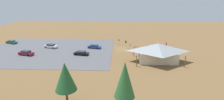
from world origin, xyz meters
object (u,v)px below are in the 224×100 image
object	(u,v)px
bicycle_red_back_row	(144,48)
bicycle_yellow_near_sign	(130,50)
bicycle_white_front_row	(146,47)
car_blue_by_curb	(94,46)
bicycle_purple_yard_left	(133,52)
pine_west	(125,80)
visitor_crossing_yard	(166,44)
bicycle_teal_yard_right	(137,48)
bicycle_orange_trailside	(137,51)
bicycle_green_edge_south	(141,50)
car_black_mid_lot	(81,53)
visitor_near_lot	(158,45)
car_maroon_aisle_side	(26,53)
trash_bin	(126,42)
bicycle_blue_lone_east	(135,49)
car_green_second_row	(11,42)
bike_pavilion	(158,51)
pine_far_west	(65,77)
car_white_end_stall	(51,46)
lot_sign	(119,41)
bicycle_silver_by_bin	(130,45)

from	to	relation	value
bicycle_red_back_row	bicycle_yellow_near_sign	bearing A→B (deg)	25.25
bicycle_white_front_row	car_blue_by_curb	size ratio (longest dim) A/B	0.33
bicycle_white_front_row	bicycle_purple_yard_left	xyz separation A→B (m)	(5.12, 6.56, -0.02)
pine_west	visitor_crossing_yard	size ratio (longest dim) A/B	4.48
bicycle_teal_yard_right	visitor_crossing_yard	xyz separation A→B (m)	(-10.86, -2.90, 0.57)
car_blue_by_curb	bicycle_orange_trailside	bearing A→B (deg)	166.39
bicycle_green_edge_south	bicycle_yellow_near_sign	bearing A→B (deg)	-4.34
pine_west	visitor_crossing_yard	world-z (taller)	pine_west
bicycle_orange_trailside	car_black_mid_lot	size ratio (longest dim) A/B	0.34
visitor_near_lot	bicycle_green_edge_south	bearing A→B (deg)	36.34
bicycle_green_edge_south	car_maroon_aisle_side	size ratio (longest dim) A/B	0.34
trash_bin	bicycle_orange_trailside	distance (m)	12.56
car_blue_by_curb	bicycle_teal_yard_right	bearing A→B (deg)	-177.98
bicycle_blue_lone_east	bicycle_orange_trailside	world-z (taller)	bicycle_orange_trailside
visitor_near_lot	car_blue_by_curb	bearing A→B (deg)	4.65
car_green_second_row	car_black_mid_lot	size ratio (longest dim) A/B	1.06
visitor_crossing_yard	pine_west	bearing A→B (deg)	67.04
bike_pavilion	pine_far_west	distance (m)	28.94
bicycle_white_front_row	bicycle_purple_yard_left	distance (m)	8.32
bicycle_orange_trailside	bicycle_white_front_row	bearing A→B (deg)	-126.28
trash_bin	bicycle_red_back_row	distance (m)	10.85
pine_west	car_white_end_stall	xyz separation A→B (m)	(25.07, -35.06, -4.25)
bicycle_red_back_row	car_blue_by_curb	distance (m)	17.22
car_green_second_row	lot_sign	bearing A→B (deg)	179.39
pine_west	bicycle_orange_trailside	xyz separation A→B (m)	(-4.97, -31.56, -4.63)
trash_bin	bicycle_silver_by_bin	world-z (taller)	trash_bin
pine_west	bicycle_yellow_near_sign	distance (m)	32.80
bicycle_orange_trailside	visitor_near_lot	bearing A→B (deg)	-146.85
bicycle_blue_lone_east	car_maroon_aisle_side	world-z (taller)	car_maroon_aisle_side
bicycle_red_back_row	visitor_near_lot	size ratio (longest dim) A/B	0.99
bike_pavilion	bicycle_green_edge_south	world-z (taller)	bike_pavilion
bicycle_teal_yard_right	car_white_end_stall	size ratio (longest dim) A/B	0.30
bicycle_blue_lone_east	visitor_crossing_yard	size ratio (longest dim) A/B	0.98
car_black_mid_lot	bicycle_white_front_row	bearing A→B (deg)	-155.96
bicycle_teal_yard_right	bicycle_orange_trailside	distance (m)	4.07
bicycle_silver_by_bin	car_green_second_row	distance (m)	46.07
bicycle_teal_yard_right	bicycle_blue_lone_east	world-z (taller)	bicycle_blue_lone_east
car_blue_by_curb	visitor_near_lot	size ratio (longest dim) A/B	2.80
pine_far_west	bicycle_blue_lone_east	bearing A→B (deg)	-113.21
bicycle_orange_trailside	car_blue_by_curb	bearing A→B (deg)	-13.61
trash_bin	bike_pavilion	bearing A→B (deg)	110.63
bike_pavilion	pine_far_west	world-z (taller)	pine_far_west
bicycle_teal_yard_right	bicycle_red_back_row	distance (m)	2.43
bike_pavilion	bicycle_teal_yard_right	bearing A→B (deg)	-71.82
bicycle_teal_yard_right	bicycle_red_back_row	xyz separation A→B (m)	(-2.21, 1.01, 0.03)
car_black_mid_lot	visitor_crossing_yard	distance (m)	30.98
lot_sign	bicycle_yellow_near_sign	bearing A→B (deg)	115.40
bicycle_teal_yard_right	car_maroon_aisle_side	size ratio (longest dim) A/B	0.30
car_green_second_row	bicycle_blue_lone_east	bearing A→B (deg)	171.05
pine_west	bicycle_red_back_row	xyz separation A→B (m)	(-7.66, -34.60, -4.62)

